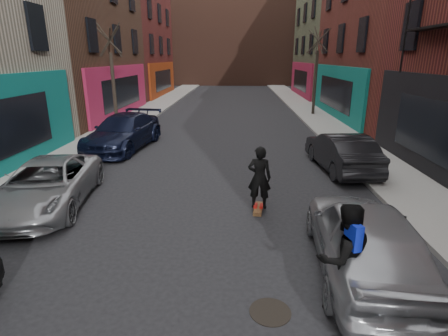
# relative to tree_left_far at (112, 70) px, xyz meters

# --- Properties ---
(sidewalk_left) EXTENTS (2.50, 84.00, 0.13)m
(sidewalk_left) POSITION_rel_tree_left_far_xyz_m (-0.05, 12.00, -3.31)
(sidewalk_left) COLOR gray
(sidewalk_left) RESTS_ON ground
(sidewalk_right) EXTENTS (2.50, 84.00, 0.13)m
(sidewalk_right) POSITION_rel_tree_left_far_xyz_m (12.45, 12.00, -3.31)
(sidewalk_right) COLOR gray
(sidewalk_right) RESTS_ON ground
(building_far) EXTENTS (40.00, 10.00, 14.00)m
(building_far) POSITION_rel_tree_left_far_xyz_m (6.20, 38.00, 3.62)
(building_far) COLOR #47281E
(building_far) RESTS_ON ground
(tree_left_far) EXTENTS (2.00, 2.00, 6.50)m
(tree_left_far) POSITION_rel_tree_left_far_xyz_m (0.00, 0.00, 0.00)
(tree_left_far) COLOR black
(tree_left_far) RESTS_ON sidewalk_left
(tree_right_far) EXTENTS (2.00, 2.00, 6.80)m
(tree_right_far) POSITION_rel_tree_left_far_xyz_m (12.40, 6.00, 0.15)
(tree_right_far) COLOR black
(tree_right_far) RESTS_ON sidewalk_right
(parked_left_far) EXTENTS (2.78, 4.95, 1.31)m
(parked_left_far) POSITION_rel_tree_left_far_xyz_m (1.60, -10.65, -2.73)
(parked_left_far) COLOR gray
(parked_left_far) RESTS_ON ground
(parked_left_end) EXTENTS (2.86, 5.59, 1.55)m
(parked_left_end) POSITION_rel_tree_left_far_xyz_m (1.69, -4.06, -2.60)
(parked_left_end) COLOR black
(parked_left_end) RESTS_ON ground
(parked_right_far) EXTENTS (2.15, 4.61, 1.53)m
(parked_right_far) POSITION_rel_tree_left_far_xyz_m (9.40, -13.60, -2.62)
(parked_right_far) COLOR #9A9CA2
(parked_right_far) RESTS_ON ground
(parked_right_end) EXTENTS (1.90, 4.43, 1.42)m
(parked_right_end) POSITION_rel_tree_left_far_xyz_m (10.80, -6.95, -2.67)
(parked_right_end) COLOR black
(parked_right_end) RESTS_ON ground
(skateboard) EXTENTS (0.33, 0.82, 0.10)m
(skateboard) POSITION_rel_tree_left_far_xyz_m (7.54, -10.75, -3.33)
(skateboard) COLOR brown
(skateboard) RESTS_ON ground
(skateboarder) EXTENTS (0.69, 0.50, 1.74)m
(skateboarder) POSITION_rel_tree_left_far_xyz_m (7.54, -10.75, -2.41)
(skateboarder) COLOR black
(skateboarder) RESTS_ON skateboard
(pedestrian) EXTENTS (1.09, 0.95, 1.91)m
(pedestrian) POSITION_rel_tree_left_far_xyz_m (8.68, -14.65, -2.42)
(pedestrian) COLOR black
(pedestrian) RESTS_ON ground
(manhole) EXTENTS (0.82, 0.82, 0.01)m
(manhole) POSITION_rel_tree_left_far_xyz_m (7.52, -14.80, -3.37)
(manhole) COLOR black
(manhole) RESTS_ON ground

